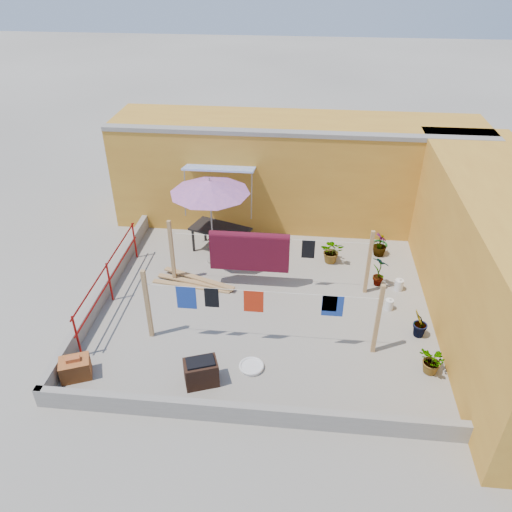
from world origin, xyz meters
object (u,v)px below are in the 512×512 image
(white_basin, at_px, (251,366))
(water_jug_b, at_px, (389,305))
(patio_umbrella, at_px, (210,187))
(brazier, at_px, (201,372))
(plant_back_a, at_px, (332,251))
(water_jug_a, at_px, (399,285))
(outdoor_table, at_px, (220,230))
(green_hose, at_px, (379,244))
(brick_stack, at_px, (75,368))

(white_basin, bearing_deg, water_jug_b, 36.63)
(patio_umbrella, xyz_separation_m, brazier, (0.55, -4.53, -1.98))
(water_jug_b, bearing_deg, white_basin, -143.37)
(plant_back_a, bearing_deg, water_jug_a, -34.20)
(plant_back_a, bearing_deg, brazier, -119.65)
(brazier, bearing_deg, outdoor_table, 94.81)
(green_hose, bearing_deg, white_basin, -120.93)
(outdoor_table, relative_size, white_basin, 3.41)
(white_basin, xyz_separation_m, water_jug_a, (3.48, 3.17, 0.10))
(brazier, height_order, water_jug_a, brazier)
(white_basin, height_order, water_jug_a, water_jug_a)
(green_hose, xyz_separation_m, plant_back_a, (-1.45, -1.07, 0.33))
(outdoor_table, xyz_separation_m, water_jug_b, (4.53, -2.23, -0.56))
(brazier, height_order, green_hose, brazier)
(water_jug_a, height_order, green_hose, water_jug_a)
(white_basin, bearing_deg, brick_stack, -170.51)
(brazier, relative_size, plant_back_a, 1.09)
(plant_back_a, bearing_deg, water_jug_b, -55.97)
(white_basin, distance_m, plant_back_a, 4.69)
(water_jug_b, bearing_deg, patio_umbrella, 160.00)
(outdoor_table, bearing_deg, brazier, -85.19)
(patio_umbrella, xyz_separation_m, outdoor_table, (0.12, 0.54, -1.58))
(brazier, bearing_deg, water_jug_b, 34.64)
(white_basin, relative_size, green_hose, 1.13)
(patio_umbrella, distance_m, white_basin, 4.84)
(outdoor_table, distance_m, green_hose, 4.75)
(brick_stack, xyz_separation_m, plant_back_a, (5.37, 4.93, 0.13))
(outdoor_table, xyz_separation_m, white_basin, (1.39, -4.56, -0.65))
(water_jug_a, bearing_deg, green_hose, 96.44)
(brazier, xyz_separation_m, water_jug_a, (4.45, 3.68, -0.14))
(patio_umbrella, bearing_deg, plant_back_a, 5.30)
(patio_umbrella, relative_size, water_jug_a, 7.80)
(brazier, bearing_deg, patio_umbrella, 96.94)
(outdoor_table, distance_m, plant_back_a, 3.20)
(patio_umbrella, xyz_separation_m, green_hose, (4.75, 1.37, -2.24))
(white_basin, bearing_deg, green_hose, 59.07)
(water_jug_a, relative_size, plant_back_a, 0.48)
(brick_stack, bearing_deg, water_jug_b, 23.55)
(patio_umbrella, relative_size, brick_stack, 3.70)
(outdoor_table, bearing_deg, white_basin, -72.99)
(brick_stack, distance_m, plant_back_a, 7.29)
(outdoor_table, relative_size, brick_stack, 2.52)
(white_basin, bearing_deg, plant_back_a, 67.62)
(outdoor_table, xyz_separation_m, brick_stack, (-2.20, -5.16, -0.47))
(brick_stack, relative_size, green_hose, 1.53)
(brick_stack, bearing_deg, green_hose, 41.31)
(green_hose, relative_size, plant_back_a, 0.66)
(white_basin, height_order, water_jug_b, water_jug_b)
(brick_stack, bearing_deg, patio_umbrella, 65.87)
(brick_stack, bearing_deg, brazier, 2.12)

